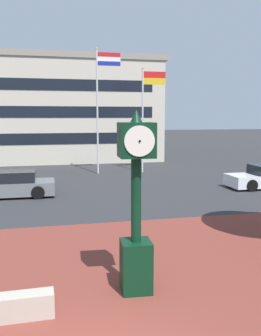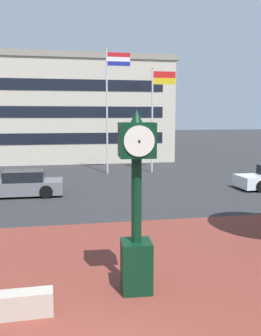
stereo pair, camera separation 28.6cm
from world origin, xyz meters
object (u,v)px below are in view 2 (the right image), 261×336
street_clock (136,207)px  car_street_far (21,185)px  civic_building (41,110)px  flagpole_primary (109,101)px  flagpole_secondary (155,110)px

street_clock → car_street_far: 11.82m
civic_building → street_clock: bearing=-83.6°
civic_building → flagpole_primary: bearing=-64.9°
street_clock → car_street_far: size_ratio=0.97×
flagpole_primary → civic_building: (-5.05, 10.79, -0.44)m
civic_building → flagpole_secondary: bearing=-52.5°
street_clock → flagpole_secondary: flagpole_secondary is taller
street_clock → civic_building: size_ratio=0.18×
flagpole_secondary → street_clock: bearing=-105.9°
street_clock → civic_building: 28.83m
street_clock → flagpole_secondary: bearing=77.9°
street_clock → flagpole_secondary: size_ratio=0.56×
flagpole_primary → civic_building: 11.92m
flagpole_secondary → civic_building: 13.59m
street_clock → flagpole_secondary: (5.05, 17.75, 2.43)m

